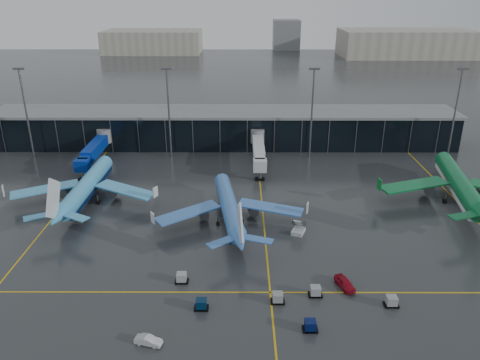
{
  "coord_description": "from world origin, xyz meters",
  "views": [
    {
      "loc": [
        5.3,
        -77.84,
        45.81
      ],
      "look_at": [
        5.0,
        18.0,
        6.0
      ],
      "focal_mm": 35.0,
      "sensor_mm": 36.0,
      "label": 1
    }
  ],
  "objects_px": {
    "airliner_aer_lingus": "(461,173)",
    "mobile_airstair": "(298,230)",
    "baggage_carts": "(278,300)",
    "airliner_klm_near": "(229,196)",
    "airliner_arkefly": "(86,176)",
    "service_van_white": "(148,340)",
    "service_van_red": "(345,283)"
  },
  "relations": [
    {
      "from": "airliner_aer_lingus",
      "to": "mobile_airstair",
      "type": "xyz_separation_m",
      "value": [
        -38.3,
        -15.81,
        -5.93
      ]
    },
    {
      "from": "baggage_carts",
      "to": "mobile_airstair",
      "type": "bearing_deg",
      "value": 75.91
    },
    {
      "from": "airliner_aer_lingus",
      "to": "baggage_carts",
      "type": "height_order",
      "value": "airliner_aer_lingus"
    },
    {
      "from": "airliner_aer_lingus",
      "to": "airliner_klm_near",
      "type": "bearing_deg",
      "value": -159.21
    },
    {
      "from": "mobile_airstair",
      "to": "baggage_carts",
      "type": "bearing_deg",
      "value": -81.54
    },
    {
      "from": "airliner_arkefly",
      "to": "airliner_aer_lingus",
      "type": "xyz_separation_m",
      "value": [
        84.97,
        0.45,
        0.59
      ]
    },
    {
      "from": "airliner_arkefly",
      "to": "service_van_white",
      "type": "bearing_deg",
      "value": -63.41
    },
    {
      "from": "airliner_klm_near",
      "to": "service_van_red",
      "type": "height_order",
      "value": "airliner_klm_near"
    },
    {
      "from": "baggage_carts",
      "to": "mobile_airstair",
      "type": "relative_size",
      "value": 9.31
    },
    {
      "from": "airliner_arkefly",
      "to": "service_van_white",
      "type": "height_order",
      "value": "airliner_arkefly"
    },
    {
      "from": "airliner_arkefly",
      "to": "service_van_white",
      "type": "xyz_separation_m",
      "value": [
        22.43,
        -46.95,
        -5.46
      ]
    },
    {
      "from": "service_van_red",
      "to": "mobile_airstair",
      "type": "bearing_deg",
      "value": 89.03
    },
    {
      "from": "service_van_white",
      "to": "service_van_red",
      "type": "bearing_deg",
      "value": -51.72
    },
    {
      "from": "airliner_aer_lingus",
      "to": "service_van_white",
      "type": "bearing_deg",
      "value": -133.38
    },
    {
      "from": "service_van_red",
      "to": "service_van_white",
      "type": "height_order",
      "value": "service_van_red"
    },
    {
      "from": "airliner_arkefly",
      "to": "baggage_carts",
      "type": "xyz_separation_m",
      "value": [
        41.0,
        -37.94,
        -5.34
      ]
    },
    {
      "from": "airliner_klm_near",
      "to": "mobile_airstair",
      "type": "bearing_deg",
      "value": -29.03
    },
    {
      "from": "service_van_red",
      "to": "service_van_white",
      "type": "distance_m",
      "value": 32.66
    },
    {
      "from": "airliner_arkefly",
      "to": "airliner_aer_lingus",
      "type": "distance_m",
      "value": 84.97
    },
    {
      "from": "airliner_klm_near",
      "to": "baggage_carts",
      "type": "distance_m",
      "value": 29.54
    },
    {
      "from": "airliner_klm_near",
      "to": "service_van_white",
      "type": "xyz_separation_m",
      "value": [
        -10.2,
        -36.91,
        -5.03
      ]
    },
    {
      "from": "airliner_arkefly",
      "to": "mobile_airstair",
      "type": "xyz_separation_m",
      "value": [
        46.67,
        -15.36,
        -5.33
      ]
    },
    {
      "from": "airliner_arkefly",
      "to": "airliner_aer_lingus",
      "type": "height_order",
      "value": "airliner_aer_lingus"
    },
    {
      "from": "airliner_aer_lingus",
      "to": "baggage_carts",
      "type": "relative_size",
      "value": 1.23
    },
    {
      "from": "airliner_aer_lingus",
      "to": "service_van_red",
      "type": "xyz_separation_m",
      "value": [
        -32.73,
        -34.05,
        -5.89
      ]
    },
    {
      "from": "airliner_klm_near",
      "to": "airliner_aer_lingus",
      "type": "xyz_separation_m",
      "value": [
        52.33,
        10.49,
        1.02
      ]
    },
    {
      "from": "baggage_carts",
      "to": "service_van_red",
      "type": "distance_m",
      "value": 12.04
    },
    {
      "from": "airliner_klm_near",
      "to": "airliner_aer_lingus",
      "type": "height_order",
      "value": "airliner_aer_lingus"
    },
    {
      "from": "mobile_airstair",
      "to": "service_van_red",
      "type": "height_order",
      "value": "mobile_airstair"
    },
    {
      "from": "airliner_klm_near",
      "to": "airliner_arkefly",
      "type": "bearing_deg",
      "value": 154.63
    },
    {
      "from": "airliner_arkefly",
      "to": "service_van_white",
      "type": "relative_size",
      "value": 10.22
    },
    {
      "from": "service_van_white",
      "to": "airliner_klm_near",
      "type": "bearing_deg",
      "value": -1.29
    }
  ]
}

